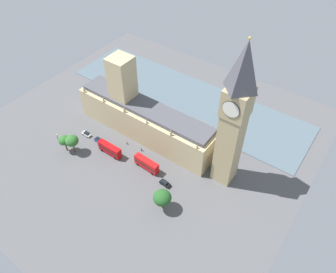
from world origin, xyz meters
name	(u,v)px	position (x,y,z in m)	size (l,w,h in m)	color
ground_plane	(144,136)	(0.00, 0.00, 0.00)	(132.14, 132.14, 0.00)	#565659
river_thames	(186,98)	(-32.29, 0.00, 0.12)	(32.63, 118.93, 0.25)	slate
parliament_building	(143,116)	(-1.99, -1.81, 8.96)	(13.72, 62.14, 33.04)	tan
clock_tower	(234,118)	(-0.62, 37.54, 29.44)	(8.24, 8.24, 56.90)	tan
car_white_under_trees	(87,134)	(13.85, -20.22, 0.89)	(1.96, 4.14, 1.74)	silver
car_blue_trailing	(99,140)	(13.59, -13.36, 0.89)	(2.23, 4.50, 1.74)	navy
double_decker_bus_by_river_gate	(110,149)	(15.63, -4.88, 2.63)	(2.72, 10.52, 4.75)	#B20C0F
double_decker_bus_leading	(147,164)	(13.10, 11.75, 2.63)	(3.03, 10.60, 4.75)	red
car_black_midblock	(165,183)	(15.40, 22.09, 0.89)	(2.16, 4.44, 1.74)	black
pedestrian_near_tower	(127,143)	(7.79, -2.99, 0.71)	(0.67, 0.64, 1.59)	gray
pedestrian_kerbside	(141,150)	(7.21, 4.34, 0.70)	(0.63, 0.54, 1.56)	#336B60
plane_tree_opposite_hall	(64,140)	(24.59, -20.49, 5.75)	(4.46, 4.46, 7.71)	brown
plane_tree_corner	(162,198)	(23.86, 27.16, 5.95)	(6.23, 6.23, 8.62)	brown
plane_tree_far_end	(72,141)	(23.28, -17.31, 6.29)	(5.23, 5.23, 8.56)	brown
street_lamp_slot_10	(57,137)	(24.11, -25.61, 4.10)	(0.56, 0.56, 5.82)	black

